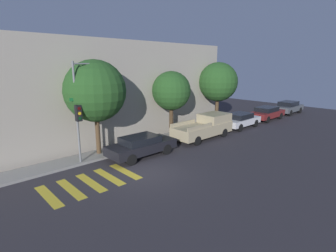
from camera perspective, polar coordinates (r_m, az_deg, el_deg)
The scene contains 13 objects.
ground_plane at distance 14.36m, azimuth -5.10°, elevation -9.98°, with size 60.00×60.00×0.00m, color #2D2B30.
sidewalk at distance 17.49m, azimuth -13.28°, elevation -5.71°, with size 26.00×1.65×0.14m, color gray.
building_row at distance 20.47m, azimuth -19.78°, elevation 6.94°, with size 26.00×6.00×7.33m, color #A89E8E.
crosswalk at distance 13.69m, azimuth -16.45°, elevation -11.72°, with size 4.46×2.60×0.00m.
traffic_light_pole at distance 15.36m, azimuth -18.19°, elevation 5.11°, with size 1.96×0.56×5.84m.
sedan_near_corner at distance 16.47m, azimuth -5.82°, elevation -4.22°, with size 4.44×1.81×1.32m.
pickup_truck at distance 20.65m, azimuth 8.13°, elevation -0.12°, with size 5.26×1.96×1.80m.
sedan_middle at distance 24.68m, azimuth 15.43°, elevation 1.30°, with size 4.21×1.83×1.34m.
sedan_far_end at distance 29.04m, azimuth 20.72°, elevation 2.70°, with size 4.54×1.83×1.36m.
sedan_tail_of_row at distance 33.73m, azimuth 24.72°, elevation 3.76°, with size 4.34×1.84×1.44m.
tree_near_corner at distance 16.52m, azimuth -15.58°, elevation 7.33°, with size 3.74×3.74×5.96m.
tree_midblock at distance 20.28m, azimuth 0.72°, elevation 7.63°, with size 2.99×2.99×5.17m.
tree_far_end at distance 24.68m, azimuth 10.84°, elevation 9.38°, with size 3.54×3.54×5.85m.
Camera 1 is at (-8.02, -10.47, 5.68)m, focal length 28.00 mm.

